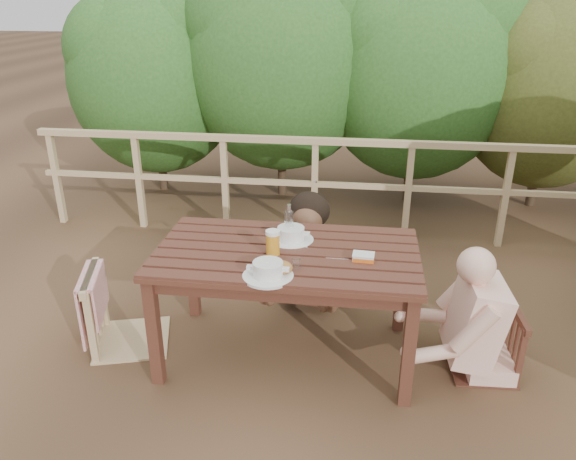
# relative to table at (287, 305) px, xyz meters

# --- Properties ---
(ground) EXTENTS (60.00, 60.00, 0.00)m
(ground) POSITION_rel_table_xyz_m (0.00, 0.00, -0.38)
(ground) COLOR brown
(ground) RESTS_ON ground
(table) EXTENTS (1.66, 0.93, 0.77)m
(table) POSITION_rel_table_xyz_m (0.00, 0.00, 0.00)
(table) COLOR #412117
(table) RESTS_ON ground
(chair_left) EXTENTS (0.64, 0.64, 1.04)m
(chair_left) POSITION_rel_table_xyz_m (-1.11, -0.00, 0.14)
(chair_left) COLOR tan
(chair_left) RESTS_ON ground
(chair_far) EXTENTS (0.52, 0.52, 0.97)m
(chair_far) POSITION_rel_table_xyz_m (0.09, 0.86, 0.10)
(chair_far) COLOR #412117
(chair_far) RESTS_ON ground
(chair_right) EXTENTS (0.43, 0.43, 0.83)m
(chair_right) POSITION_rel_table_xyz_m (1.29, 0.00, 0.03)
(chair_right) COLOR #412117
(chair_right) RESTS_ON ground
(woman) EXTENTS (0.62, 0.74, 1.40)m
(woman) POSITION_rel_table_xyz_m (0.09, 0.88, 0.32)
(woman) COLOR black
(woman) RESTS_ON ground
(diner_right) EXTENTS (0.74, 0.61, 1.43)m
(diner_right) POSITION_rel_table_xyz_m (1.32, 0.00, 0.33)
(diner_right) COLOR beige
(diner_right) RESTS_ON ground
(railing) EXTENTS (5.60, 0.10, 1.01)m
(railing) POSITION_rel_table_xyz_m (0.00, 2.00, 0.12)
(railing) COLOR tan
(railing) RESTS_ON ground
(hedge_row) EXTENTS (6.60, 1.60, 3.80)m
(hedge_row) POSITION_rel_table_xyz_m (0.40, 3.20, 1.52)
(hedge_row) COLOR #28511D
(hedge_row) RESTS_ON ground
(soup_near) EXTENTS (0.30, 0.30, 0.10)m
(soup_near) POSITION_rel_table_xyz_m (-0.06, -0.34, 0.43)
(soup_near) COLOR silver
(soup_near) RESTS_ON table
(soup_far) EXTENTS (0.30, 0.30, 0.10)m
(soup_far) POSITION_rel_table_xyz_m (0.00, 0.17, 0.43)
(soup_far) COLOR white
(soup_far) RESTS_ON table
(bread_roll) EXTENTS (0.14, 0.10, 0.08)m
(bread_roll) POSITION_rel_table_xyz_m (0.00, -0.29, 0.42)
(bread_roll) COLOR #AD6A38
(bread_roll) RESTS_ON table
(beer_glass) EXTENTS (0.09, 0.09, 0.17)m
(beer_glass) POSITION_rel_table_xyz_m (-0.08, -0.07, 0.47)
(beer_glass) COLOR orange
(beer_glass) RESTS_ON table
(bottle) EXTENTS (0.06, 0.06, 0.25)m
(bottle) POSITION_rel_table_xyz_m (-0.01, 0.20, 0.51)
(bottle) COLOR silver
(bottle) RESTS_ON table
(tumbler) EXTENTS (0.06, 0.06, 0.07)m
(tumbler) POSITION_rel_table_xyz_m (0.09, -0.23, 0.42)
(tumbler) COLOR white
(tumbler) RESTS_ON table
(butter_tub) EXTENTS (0.14, 0.10, 0.06)m
(butter_tub) POSITION_rel_table_xyz_m (0.48, -0.07, 0.41)
(butter_tub) COLOR silver
(butter_tub) RESTS_ON table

